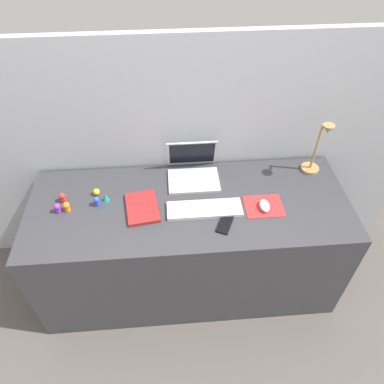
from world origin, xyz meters
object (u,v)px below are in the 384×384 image
(keyboard, at_px, (205,209))
(toy_figurine_red, at_px, (63,197))
(laptop, at_px, (193,168))
(toy_figurine_orange, at_px, (67,206))
(mouse, at_px, (264,206))
(toy_figurine_yellow, at_px, (96,192))
(toy_figurine_teal, at_px, (106,197))
(notebook_pad, at_px, (142,207))
(desk_lamp, at_px, (318,150))
(cell_phone, at_px, (225,224))
(toy_figurine_purple, at_px, (57,208))
(toy_figurine_blue, at_px, (97,201))

(keyboard, distance_m, toy_figurine_red, 0.79)
(laptop, height_order, toy_figurine_orange, laptop)
(mouse, xyz_separation_m, toy_figurine_orange, (-1.07, 0.07, 0.01))
(laptop, distance_m, toy_figurine_red, 0.76)
(toy_figurine_yellow, bearing_deg, toy_figurine_teal, -41.95)
(notebook_pad, distance_m, toy_figurine_teal, 0.22)
(desk_lamp, bearing_deg, laptop, 177.12)
(mouse, bearing_deg, laptop, 140.15)
(cell_phone, height_order, toy_figurine_yellow, toy_figurine_yellow)
(desk_lamp, bearing_deg, keyboard, -159.10)
(toy_figurine_purple, distance_m, toy_figurine_orange, 0.05)
(mouse, relative_size, toy_figurine_blue, 1.59)
(desk_lamp, distance_m, toy_figurine_orange, 1.45)
(toy_figurine_orange, height_order, toy_figurine_blue, toy_figurine_orange)
(laptop, bearing_deg, cell_phone, -71.69)
(toy_figurine_orange, bearing_deg, notebook_pad, -3.16)
(mouse, xyz_separation_m, toy_figurine_yellow, (-0.93, 0.18, -0.00))
(toy_figurine_red, bearing_deg, laptop, 12.39)
(laptop, height_order, mouse, laptop)
(toy_figurine_blue, bearing_deg, toy_figurine_teal, 37.39)
(cell_phone, height_order, toy_figurine_red, toy_figurine_red)
(cell_phone, relative_size, toy_figurine_teal, 2.76)
(cell_phone, bearing_deg, notebook_pad, -174.58)
(toy_figurine_purple, bearing_deg, cell_phone, -10.47)
(keyboard, relative_size, toy_figurine_red, 6.90)
(keyboard, xyz_separation_m, desk_lamp, (0.68, 0.26, 0.17))
(mouse, height_order, notebook_pad, mouse)
(cell_phone, height_order, desk_lamp, desk_lamp)
(laptop, distance_m, toy_figurine_purple, 0.79)
(keyboard, xyz_separation_m, toy_figurine_red, (-0.78, 0.13, 0.02))
(cell_phone, xyz_separation_m, toy_figurine_blue, (-0.68, 0.20, 0.03))
(mouse, distance_m, toy_figurine_purple, 1.12)
(mouse, height_order, toy_figurine_purple, toy_figurine_purple)
(mouse, xyz_separation_m, cell_phone, (-0.23, -0.10, -0.02))
(toy_figurine_yellow, bearing_deg, toy_figurine_red, -167.94)
(mouse, height_order, toy_figurine_orange, toy_figurine_orange)
(keyboard, distance_m, notebook_pad, 0.34)
(laptop, bearing_deg, mouse, -39.85)
(cell_phone, xyz_separation_m, toy_figurine_purple, (-0.89, 0.16, 0.03))
(toy_figurine_red, distance_m, toy_figurine_purple, 0.08)
(laptop, relative_size, toy_figurine_yellow, 7.16)
(mouse, bearing_deg, toy_figurine_purple, 176.81)
(toy_figurine_yellow, relative_size, toy_figurine_blue, 0.69)
(laptop, height_order, desk_lamp, desk_lamp)
(laptop, relative_size, toy_figurine_orange, 4.83)
(cell_phone, distance_m, notebook_pad, 0.46)
(laptop, distance_m, notebook_pad, 0.40)
(toy_figurine_purple, bearing_deg, keyboard, -3.76)
(toy_figurine_yellow, bearing_deg, toy_figurine_orange, -142.58)
(desk_lamp, xyz_separation_m, toy_figurine_yellow, (-1.28, -0.09, -0.16))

